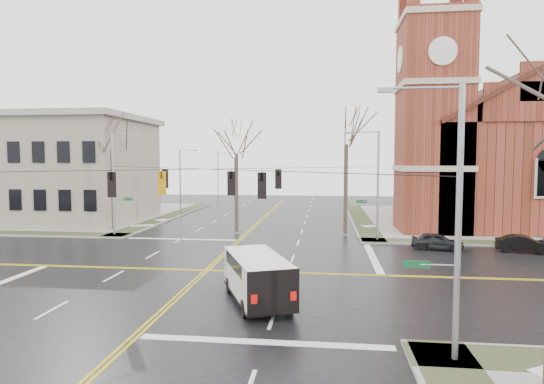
# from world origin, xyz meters

# --- Properties ---
(ground) EXTENTS (120.00, 120.00, 0.00)m
(ground) POSITION_xyz_m (0.00, 0.00, 0.00)
(ground) COLOR black
(ground) RESTS_ON ground
(sidewalks) EXTENTS (80.00, 80.00, 0.17)m
(sidewalks) POSITION_xyz_m (0.00, 0.00, 0.08)
(sidewalks) COLOR gray
(sidewalks) RESTS_ON ground
(road_markings) EXTENTS (100.00, 100.00, 0.01)m
(road_markings) POSITION_xyz_m (0.00, 0.00, 0.01)
(road_markings) COLOR gold
(road_markings) RESTS_ON ground
(church) EXTENTS (24.28, 27.48, 27.50)m
(church) POSITION_xyz_m (24.76, 24.78, 8.43)
(church) COLOR maroon
(church) RESTS_ON ground
(civic_building_a) EXTENTS (18.00, 14.00, 11.00)m
(civic_building_a) POSITION_xyz_m (-22.00, 20.00, 5.50)
(civic_building_a) COLOR gray
(civic_building_a) RESTS_ON ground
(signal_pole_ne) EXTENTS (2.75, 0.22, 9.00)m
(signal_pole_ne) POSITION_xyz_m (11.32, 11.50, 4.95)
(signal_pole_ne) COLOR gray
(signal_pole_ne) RESTS_ON ground
(signal_pole_nw) EXTENTS (2.75, 0.22, 9.00)m
(signal_pole_nw) POSITION_xyz_m (-11.32, 11.50, 4.95)
(signal_pole_nw) COLOR gray
(signal_pole_nw) RESTS_ON ground
(signal_pole_se) EXTENTS (2.75, 0.22, 9.00)m
(signal_pole_se) POSITION_xyz_m (11.32, -11.50, 4.95)
(signal_pole_se) COLOR gray
(signal_pole_se) RESTS_ON ground
(span_wires) EXTENTS (23.02, 23.02, 0.03)m
(span_wires) POSITION_xyz_m (0.00, 0.00, 6.20)
(span_wires) COLOR black
(span_wires) RESTS_ON ground
(traffic_signals) EXTENTS (8.21, 8.26, 1.30)m
(traffic_signals) POSITION_xyz_m (-0.00, -0.67, 5.45)
(traffic_signals) COLOR black
(traffic_signals) RESTS_ON ground
(streetlight_north_a) EXTENTS (2.30, 0.20, 8.00)m
(streetlight_north_a) POSITION_xyz_m (-10.65, 28.00, 4.47)
(streetlight_north_a) COLOR gray
(streetlight_north_a) RESTS_ON ground
(streetlight_north_b) EXTENTS (2.30, 0.20, 8.00)m
(streetlight_north_b) POSITION_xyz_m (-10.65, 48.00, 4.47)
(streetlight_north_b) COLOR gray
(streetlight_north_b) RESTS_ON ground
(cargo_van) EXTENTS (4.27, 6.19, 2.21)m
(cargo_van) POSITION_xyz_m (3.93, -5.57, 1.31)
(cargo_van) COLOR white
(cargo_van) RESTS_ON ground
(parked_car_a) EXTENTS (4.00, 2.25, 1.28)m
(parked_car_a) POSITION_xyz_m (15.60, 8.36, 0.64)
(parked_car_a) COLOR black
(parked_car_a) RESTS_ON ground
(parked_car_b) EXTENTS (4.01, 2.33, 1.25)m
(parked_car_b) POSITION_xyz_m (21.62, 8.04, 0.62)
(parked_car_b) COLOR black
(parked_car_b) RESTS_ON ground
(tree_nw_far) EXTENTS (4.00, 4.00, 11.27)m
(tree_nw_far) POSITION_xyz_m (-12.98, 14.29, 8.16)
(tree_nw_far) COLOR #372E23
(tree_nw_far) RESTS_ON ground
(tree_nw_near) EXTENTS (4.00, 4.00, 10.43)m
(tree_nw_near) POSITION_xyz_m (-0.93, 14.15, 7.56)
(tree_nw_near) COLOR #372E23
(tree_nw_near) RESTS_ON ground
(tree_ne) EXTENTS (4.00, 4.00, 12.00)m
(tree_ne) POSITION_xyz_m (9.00, 14.25, 8.68)
(tree_ne) COLOR #372E23
(tree_ne) RESTS_ON ground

